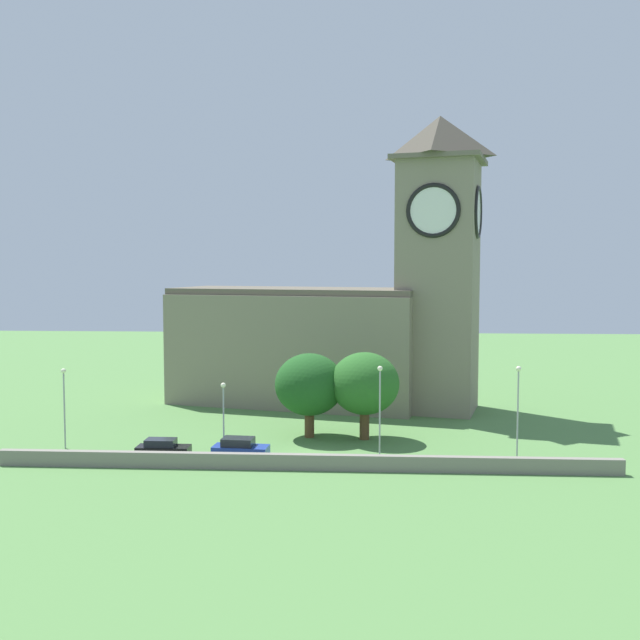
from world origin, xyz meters
TOP-DOWN VIEW (x-y plane):
  - ground_plane at (0.00, 15.00)m, footprint 200.00×200.00m
  - church at (2.09, 23.96)m, footprint 36.92×18.96m
  - quay_barrier at (0.00, -3.73)m, footprint 49.36×0.70m
  - car_black at (-12.12, -0.92)m, footprint 4.42×2.06m
  - car_blue at (-5.58, -1.03)m, footprint 4.74×2.62m
  - streetlamp_west_end at (-21.61, 1.88)m, footprint 0.44×0.44m
  - streetlamp_west_mid at (-7.42, 1.47)m, footprint 0.44×0.44m
  - streetlamp_central at (5.99, 0.76)m, footprint 0.44×0.44m
  - streetlamp_east_mid at (17.52, 1.15)m, footprint 0.44×0.44m
  - tree_riverside_east at (-0.45, 7.52)m, footprint 6.47×6.47m
  - tree_riverside_west at (4.71, 6.97)m, footprint 6.41×6.41m

SIDE VIEW (x-z plane):
  - ground_plane at x=0.00m, z-range 0.00..0.00m
  - quay_barrier at x=0.00m, z-range 0.00..1.26m
  - car_black at x=-12.12m, z-range 0.01..1.66m
  - car_blue at x=-5.58m, z-range 0.01..1.87m
  - streetlamp_west_mid at x=-7.42m, z-range 1.10..7.16m
  - streetlamp_west_end at x=-21.61m, z-range 1.18..8.30m
  - tree_riverside_east at x=-0.45m, z-range 1.01..8.91m
  - streetlamp_central at x=5.99m, z-range 1.22..8.94m
  - streetlamp_east_mid at x=17.52m, z-range 1.22..8.96m
  - tree_riverside_west at x=4.71m, z-range 1.13..9.24m
  - church at x=2.09m, z-range -6.21..25.99m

